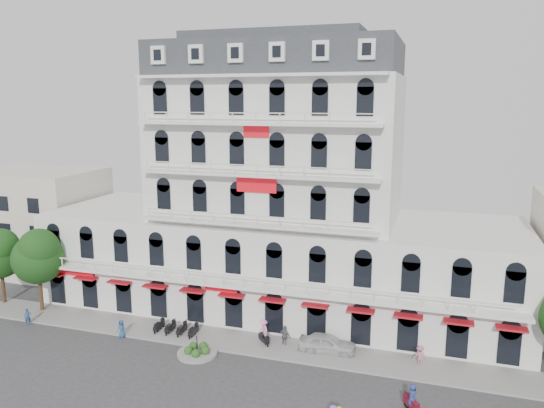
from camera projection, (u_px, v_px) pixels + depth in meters
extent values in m
plane|color=#38383A|center=(199.00, 401.00, 35.64)|extent=(120.00, 120.00, 0.00)
cube|color=gray|center=(246.00, 343.00, 44.04)|extent=(53.00, 4.00, 0.16)
cube|color=silver|center=(278.00, 261.00, 51.60)|extent=(45.00, 14.00, 9.00)
cube|color=silver|center=(278.00, 148.00, 49.47)|extent=(22.00, 12.00, 13.00)
cube|color=#2D3035|center=(278.00, 60.00, 47.92)|extent=(21.56, 11.76, 3.00)
cube|color=#2D3035|center=(278.00, 38.00, 47.56)|extent=(15.84, 8.64, 0.80)
cube|color=#B21520|center=(252.00, 298.00, 44.78)|extent=(40.50, 1.00, 0.15)
cube|color=red|center=(256.00, 184.00, 44.23)|extent=(3.50, 0.10, 1.40)
cube|color=beige|center=(39.00, 221.00, 62.13)|extent=(14.00, 10.00, 12.00)
cylinder|color=gray|center=(197.00, 353.00, 42.12)|extent=(3.20, 3.20, 0.24)
cylinder|color=black|center=(197.00, 344.00, 41.97)|extent=(0.08, 0.08, 1.40)
sphere|color=#264F1A|center=(205.00, 351.00, 41.85)|extent=(0.70, 0.70, 0.70)
sphere|color=#264F1A|center=(203.00, 346.00, 42.61)|extent=(0.70, 0.70, 0.70)
sphere|color=#264F1A|center=(193.00, 346.00, 42.62)|extent=(0.70, 0.70, 0.70)
sphere|color=#264F1A|center=(188.00, 351.00, 41.86)|extent=(0.70, 0.70, 0.70)
sphere|color=#264F1A|center=(196.00, 354.00, 41.37)|extent=(0.70, 0.70, 0.70)
cylinder|color=#382314|center=(3.00, 287.00, 52.41)|extent=(0.36, 0.36, 3.52)
sphere|color=#173410|center=(0.00, 256.00, 51.79)|extent=(4.48, 4.48, 4.48)
sphere|color=#173410|center=(1.00, 247.00, 51.16)|extent=(3.52, 3.52, 3.52)
cylinder|color=#382314|center=(41.00, 293.00, 50.43)|extent=(0.36, 0.36, 3.74)
sphere|color=#173410|center=(38.00, 259.00, 49.77)|extent=(4.76, 4.76, 4.76)
sphere|color=#173410|center=(39.00, 248.00, 49.13)|extent=(3.74, 3.74, 3.74)
sphere|color=#173410|center=(36.00, 250.00, 50.04)|extent=(3.40, 3.40, 3.40)
imported|color=silver|center=(327.00, 344.00, 42.35)|extent=(4.68, 2.10, 1.56)
cube|color=maroon|center=(412.00, 404.00, 34.29)|extent=(1.21, 1.39, 0.35)
torus|color=black|center=(407.00, 404.00, 34.85)|extent=(0.47, 0.54, 0.60)
imported|color=navy|center=(412.00, 395.00, 34.16)|extent=(0.84, 0.88, 1.51)
cube|color=black|center=(264.00, 339.00, 43.71)|extent=(1.28, 1.34, 0.35)
torus|color=black|center=(266.00, 345.00, 43.27)|extent=(0.50, 0.52, 0.60)
torus|color=black|center=(261.00, 339.00, 44.25)|extent=(0.50, 0.52, 0.60)
imported|color=pink|center=(264.00, 330.00, 43.55)|extent=(1.26, 1.29, 1.78)
imported|color=#294C7D|center=(122.00, 329.00, 45.05)|extent=(0.82, 0.58, 1.58)
imported|color=slate|center=(285.00, 336.00, 43.38)|extent=(1.15, 0.82, 1.81)
imported|color=#BB6383|center=(420.00, 356.00, 40.20)|extent=(1.22, 0.96, 1.65)
imported|color=navy|center=(28.00, 317.00, 47.58)|extent=(0.65, 0.66, 1.53)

